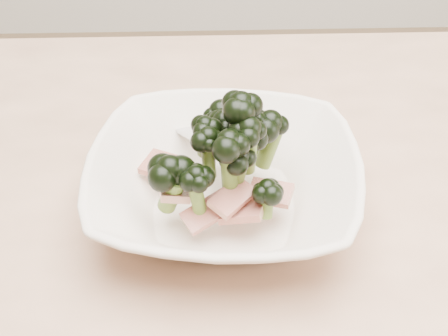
{
  "coord_description": "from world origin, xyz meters",
  "views": [
    {
      "loc": [
        -0.1,
        -0.43,
        1.15
      ],
      "look_at": [
        -0.08,
        0.02,
        0.8
      ],
      "focal_mm": 50.0,
      "sensor_mm": 36.0,
      "label": 1
    }
  ],
  "objects": [
    {
      "name": "broccoli_dish",
      "position": [
        -0.08,
        0.02,
        0.79
      ],
      "size": [
        0.27,
        0.27,
        0.13
      ],
      "color": "silver",
      "rests_on": "dining_table"
    },
    {
      "name": "dining_table",
      "position": [
        0.0,
        0.0,
        0.65
      ],
      "size": [
        1.2,
        0.8,
        0.75
      ],
      "color": "tan",
      "rests_on": "ground"
    }
  ]
}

